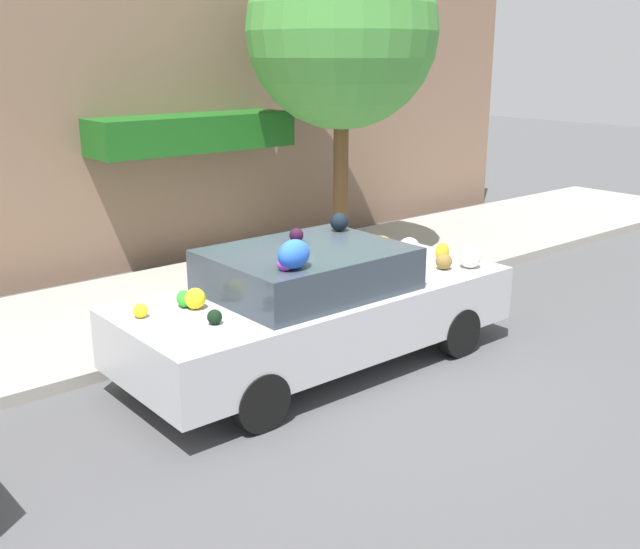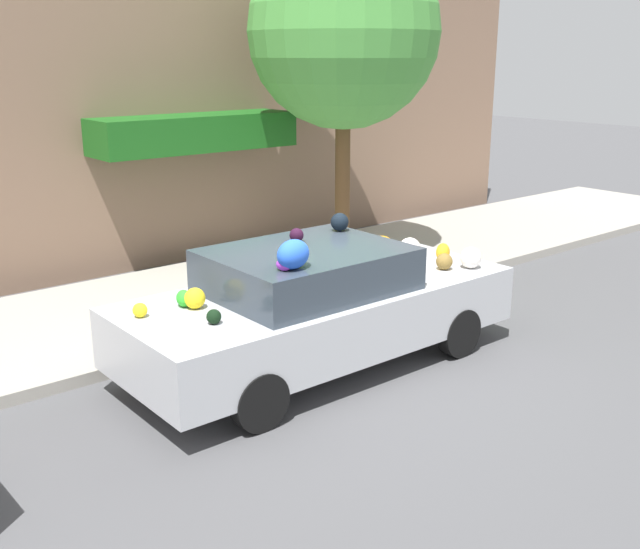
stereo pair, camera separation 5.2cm
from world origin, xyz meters
TOP-DOWN VIEW (x-y plane):
  - ground_plane at (0.00, 0.00)m, footprint 60.00×60.00m
  - sidewalk_curb at (0.00, 2.70)m, footprint 24.00×3.20m
  - building_facade at (0.06, 4.91)m, footprint 18.00×1.20m
  - street_tree at (2.92, 2.97)m, footprint 2.95×2.95m
  - fire_hydrant at (1.35, 1.46)m, footprint 0.20×0.20m
  - art_car at (-0.03, -0.02)m, footprint 4.51×1.82m

SIDE VIEW (x-z plane):
  - ground_plane at x=0.00m, z-range 0.00..0.00m
  - sidewalk_curb at x=0.00m, z-range 0.00..0.14m
  - fire_hydrant at x=1.35m, z-range 0.13..0.83m
  - art_car at x=-0.03m, z-range -0.11..1.55m
  - building_facade at x=0.06m, z-range -0.01..4.80m
  - street_tree at x=2.92m, z-range 1.16..6.18m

